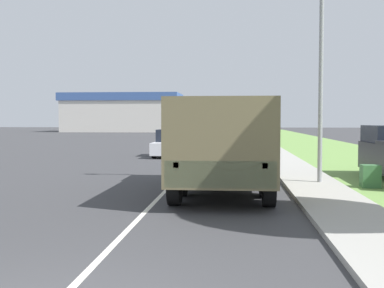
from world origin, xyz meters
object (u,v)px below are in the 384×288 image
object	(u,v)px
military_truck	(224,139)
car_nearest_ahead	(172,144)
car_fourth_ahead	(233,130)
car_second_ahead	(233,136)
car_farthest_ahead	(208,128)
lamp_post	(316,31)
car_third_ahead	(198,132)

from	to	relation	value
military_truck	car_nearest_ahead	bearing A→B (deg)	103.36
car_nearest_ahead	car_fourth_ahead	size ratio (longest dim) A/B	1.17
car_second_ahead	car_farthest_ahead	xyz separation A→B (m)	(-4.08, 35.99, 0.05)
car_fourth_ahead	lamp_post	bearing A→B (deg)	-87.04
military_truck	car_farthest_ahead	world-z (taller)	military_truck
car_farthest_ahead	military_truck	bearing A→B (deg)	-86.52
military_truck	car_second_ahead	distance (m)	27.63
car_fourth_ahead	car_farthest_ahead	size ratio (longest dim) A/B	0.87
car_nearest_ahead	car_second_ahead	size ratio (longest dim) A/B	1.09
car_second_ahead	car_farthest_ahead	bearing A→B (deg)	96.46
car_nearest_ahead	car_fourth_ahead	distance (m)	40.57
car_third_ahead	lamp_post	distance (m)	38.86
car_third_ahead	car_fourth_ahead	size ratio (longest dim) A/B	1.15
military_truck	car_fourth_ahead	distance (m)	54.19
car_nearest_ahead	car_second_ahead	distance (m)	14.28
lamp_post	military_truck	bearing A→B (deg)	-148.46
military_truck	car_fourth_ahead	world-z (taller)	military_truck
car_farthest_ahead	lamp_post	distance (m)	62.35
car_fourth_ahead	car_second_ahead	bearing A→B (deg)	-89.84
car_nearest_ahead	car_second_ahead	world-z (taller)	car_second_ahead
car_third_ahead	car_fourth_ahead	bearing A→B (deg)	74.94
car_fourth_ahead	car_farthest_ahead	xyz separation A→B (m)	(-4.00, 9.41, 0.09)
military_truck	car_farthest_ahead	distance (m)	63.72
car_third_ahead	lamp_post	world-z (taller)	lamp_post
car_third_ahead	car_farthest_ahead	size ratio (longest dim) A/B	1.00
car_fourth_ahead	car_nearest_ahead	bearing A→B (deg)	-94.81
car_nearest_ahead	car_third_ahead	xyz separation A→B (m)	(-0.46, 26.06, 0.00)
military_truck	car_nearest_ahead	xyz separation A→B (m)	(-3.27, 13.76, -0.85)
military_truck	lamp_post	world-z (taller)	lamp_post
car_second_ahead	car_farthest_ahead	distance (m)	36.22
car_nearest_ahead	car_farthest_ahead	size ratio (longest dim) A/B	1.02
military_truck	car_third_ahead	xyz separation A→B (m)	(-3.73, 39.82, -0.85)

